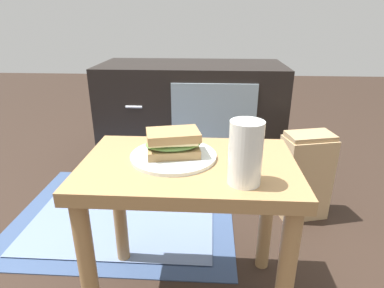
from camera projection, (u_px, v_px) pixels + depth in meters
name	position (u px, v px, depth m)	size (l,w,h in m)	color
side_table	(189.00, 192.00, 0.87)	(0.56, 0.36, 0.46)	#A37A4C
tv_cabinet	(192.00, 117.00, 1.78)	(0.96, 0.46, 0.58)	black
area_rug	(126.00, 213.00, 1.42)	(0.93, 0.75, 0.01)	#384C72
plate	(174.00, 156.00, 0.86)	(0.23, 0.23, 0.01)	silver
sandwich_front	(173.00, 143.00, 0.85)	(0.16, 0.12, 0.07)	#9E7A4C
beer_glass	(245.00, 155.00, 0.71)	(0.08, 0.08, 0.15)	silver
paper_bag	(305.00, 176.00, 1.35)	(0.22, 0.17, 0.38)	tan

